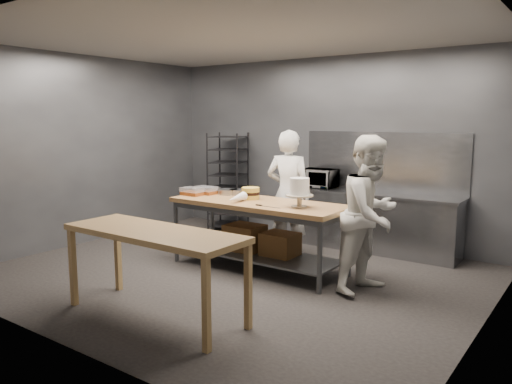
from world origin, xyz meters
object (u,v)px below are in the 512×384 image
at_px(chef_right, 371,214).
at_px(microwave, 319,178).
at_px(work_table, 259,227).
at_px(frosted_cake_stand, 300,189).
at_px(layer_cake, 251,193).
at_px(near_counter, 154,239).
at_px(speed_rack, 228,182).
at_px(chef_behind, 289,193).

distance_m(chef_right, microwave, 2.38).
bearing_deg(work_table, microwave, 91.65).
bearing_deg(frosted_cake_stand, microwave, 111.53).
distance_m(frosted_cake_stand, layer_cake, 0.89).
xyz_separation_m(work_table, microwave, (-0.05, 1.77, 0.48)).
bearing_deg(chef_right, frosted_cake_stand, 110.31).
xyz_separation_m(near_counter, microwave, (-0.16, 3.73, 0.24)).
bearing_deg(frosted_cake_stand, layer_cake, 169.22).
height_order(speed_rack, layer_cake, speed_rack).
height_order(microwave, layer_cake, microwave).
bearing_deg(frosted_cake_stand, near_counter, -107.28).
distance_m(work_table, layer_cake, 0.47).
distance_m(speed_rack, layer_cake, 2.35).
xyz_separation_m(work_table, near_counter, (0.11, -1.97, 0.24)).
xyz_separation_m(speed_rack, microwave, (1.83, 0.08, 0.19)).
bearing_deg(near_counter, layer_cake, 98.07).
height_order(work_table, speed_rack, speed_rack).
bearing_deg(frosted_cake_stand, chef_behind, 128.54).
height_order(work_table, near_counter, work_table).
height_order(work_table, layer_cake, layer_cake).
relative_size(near_counter, microwave, 3.69).
height_order(speed_rack, frosted_cake_stand, speed_rack).
relative_size(microwave, frosted_cake_stand, 1.48).
relative_size(work_table, chef_behind, 1.30).
xyz_separation_m(work_table, chef_behind, (-0.03, 0.79, 0.35)).
relative_size(chef_right, frosted_cake_stand, 4.97).
relative_size(microwave, layer_cake, 2.25).
xyz_separation_m(speed_rack, chef_behind, (1.85, -0.89, 0.07)).
xyz_separation_m(work_table, speed_rack, (-1.88, 1.69, 0.28)).
bearing_deg(layer_cake, work_table, -18.96).
relative_size(work_table, near_counter, 1.20).
bearing_deg(layer_cake, chef_behind, 78.31).
distance_m(work_table, near_counter, 1.98).
bearing_deg(speed_rack, near_counter, -61.47).
bearing_deg(chef_right, near_counter, 155.62).
distance_m(speed_rack, frosted_cake_stand, 3.14).
height_order(frosted_cake_stand, layer_cake, frosted_cake_stand).
bearing_deg(near_counter, chef_right, 53.85).
height_order(work_table, chef_right, chef_right).
relative_size(speed_rack, chef_behind, 0.95).
distance_m(work_table, speed_rack, 2.54).
bearing_deg(near_counter, chef_behind, 92.82).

